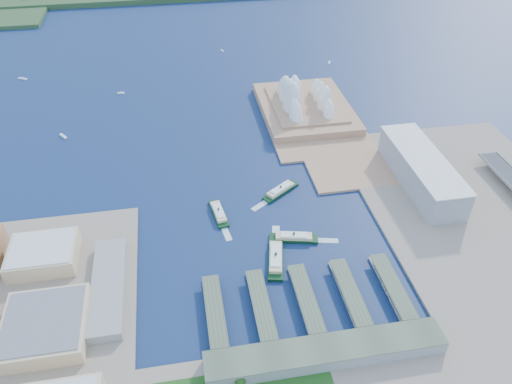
{
  "coord_description": "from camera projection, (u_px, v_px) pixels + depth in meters",
  "views": [
    {
      "loc": [
        -83.64,
        -364.95,
        362.1
      ],
      "look_at": [
        -5.93,
        76.1,
        18.0
      ],
      "focal_mm": 35.0,
      "sensor_mm": 36.0,
      "label": 1
    }
  ],
  "objects": [
    {
      "name": "boat_c",
      "position": [
        329.0,
        62.0,
        895.71
      ],
      "size": [
        7.45,
        12.12,
        2.63
      ],
      "primitive_type": null,
      "rotation": [
        0.0,
        0.0,
        2.77
      ],
      "color": "white",
      "rests_on": "ground"
    },
    {
      "name": "ferry_b",
      "position": [
        281.0,
        189.0,
        590.88
      ],
      "size": [
        48.84,
        39.84,
        9.59
      ],
      "primitive_type": null,
      "rotation": [
        0.0,
        0.0,
        -0.95
      ],
      "color": "black",
      "rests_on": "ground"
    },
    {
      "name": "ground",
      "position": [
        274.0,
        249.0,
        517.13
      ],
      "size": [
        3000.0,
        3000.0,
        0.0
      ],
      "primitive_type": "plane",
      "color": "#0F1F49",
      "rests_on": "ground"
    },
    {
      "name": "ferry_d",
      "position": [
        294.0,
        236.0,
        525.79
      ],
      "size": [
        52.67,
        23.82,
        9.66
      ],
      "primitive_type": null,
      "rotation": [
        0.0,
        0.0,
        1.35
      ],
      "color": "black",
      "rests_on": "ground"
    },
    {
      "name": "ferry_c",
      "position": [
        276.0,
        257.0,
        500.54
      ],
      "size": [
        26.52,
        59.35,
        10.88
      ],
      "primitive_type": null,
      "rotation": [
        0.0,
        0.0,
        2.93
      ],
      "color": "black",
      "rests_on": "ground"
    },
    {
      "name": "boat_d",
      "position": [
        23.0,
        78.0,
        842.21
      ],
      "size": [
        16.02,
        10.83,
        2.75
      ],
      "primitive_type": null,
      "rotation": [
        0.0,
        0.0,
        1.08
      ],
      "color": "white",
      "rests_on": "ground"
    },
    {
      "name": "terminal_building",
      "position": [
        326.0,
        352.0,
        408.28
      ],
      "size": [
        200.0,
        28.0,
        12.0
      ],
      "primitive_type": "cube",
      "color": "gray",
      "rests_on": "south_land"
    },
    {
      "name": "boat_a",
      "position": [
        63.0,
        136.0,
        693.72
      ],
      "size": [
        12.01,
        14.71,
        2.96
      ],
      "primitive_type": null,
      "rotation": [
        0.0,
        0.0,
        0.62
      ],
      "color": "white",
      "rests_on": "ground"
    },
    {
      "name": "opera_house",
      "position": [
        306.0,
        93.0,
        730.74
      ],
      "size": [
        134.0,
        180.0,
        58.0
      ],
      "primitive_type": null,
      "color": "white",
      "rests_on": "peninsula"
    },
    {
      "name": "boat_b",
      "position": [
        121.0,
        93.0,
        799.03
      ],
      "size": [
        10.72,
        4.39,
        2.83
      ],
      "primitive_type": null,
      "rotation": [
        0.0,
        0.0,
        1.5
      ],
      "color": "white",
      "rests_on": "ground"
    },
    {
      "name": "ferry_a",
      "position": [
        219.0,
        212.0,
        558.3
      ],
      "size": [
        18.97,
        49.66,
        9.15
      ],
      "primitive_type": null,
      "rotation": [
        0.0,
        0.0,
        0.14
      ],
      "color": "black",
      "rests_on": "ground"
    },
    {
      "name": "west_buildings",
      "position": [
        0.0,
        329.0,
        418.01
      ],
      "size": [
        200.0,
        280.0,
        27.0
      ],
      "primitive_type": null,
      "color": "#956C4A",
      "rests_on": "west_land"
    },
    {
      "name": "peninsula",
      "position": [
        310.0,
        118.0,
        734.05
      ],
      "size": [
        135.0,
        220.0,
        3.0
      ],
      "primitive_type": "cube",
      "color": "#A67A5B",
      "rests_on": "ground"
    },
    {
      "name": "ferry_wharves",
      "position": [
        306.0,
        300.0,
        457.65
      ],
      "size": [
        184.0,
        90.0,
        9.3
      ],
      "primitive_type": null,
      "color": "#47533F",
      "rests_on": "ground"
    },
    {
      "name": "boat_e",
      "position": [
        222.0,
        50.0,
        940.47
      ],
      "size": [
        5.75,
        10.17,
        2.38
      ],
      "primitive_type": null,
      "rotation": [
        0.0,
        0.0,
        0.29
      ],
      "color": "white",
      "rests_on": "ground"
    },
    {
      "name": "toaster_building",
      "position": [
        421.0,
        171.0,
        593.95
      ],
      "size": [
        45.0,
        155.0,
        35.0
      ],
      "primitive_type": "cube",
      "color": "gray",
      "rests_on": "east_land"
    }
  ]
}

